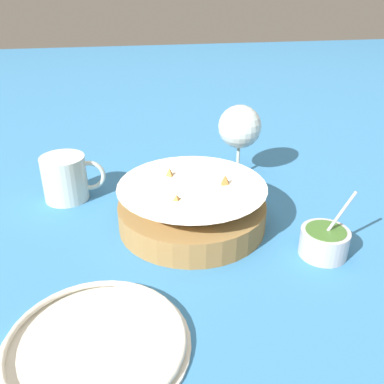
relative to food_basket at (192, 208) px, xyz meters
name	(u,v)px	position (x,y,z in m)	size (l,w,h in m)	color
ground_plane	(199,236)	(0.01, -0.04, -0.03)	(4.00, 4.00, 0.00)	teal
food_basket	(192,208)	(0.00, 0.00, 0.00)	(0.25, 0.25, 0.09)	olive
sauce_cup	(324,241)	(0.19, -0.12, -0.01)	(0.08, 0.08, 0.11)	#B7B7BC
wine_glass	(240,129)	(0.13, 0.18, 0.07)	(0.09, 0.09, 0.16)	silver
beer_mug	(66,179)	(-0.22, 0.14, 0.01)	(0.12, 0.08, 0.09)	silver
side_plate	(96,343)	(-0.16, -0.25, -0.03)	(0.23, 0.23, 0.01)	silver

